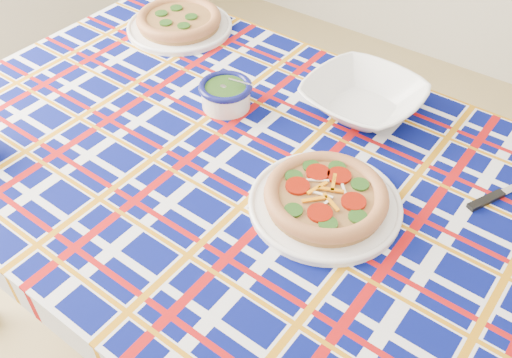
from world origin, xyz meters
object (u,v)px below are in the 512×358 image
Objects in this scene: dining_table at (250,190)px; serving_bowl at (363,98)px; main_focaccia_plate at (326,196)px; pesto_bowl at (226,93)px.

serving_bowl is (0.10, 0.33, 0.11)m from dining_table.
dining_table is 0.23m from main_focaccia_plate.
dining_table is at bearing -38.16° from pesto_bowl.
serving_bowl is at bearing 73.79° from dining_table.
pesto_bowl is 0.47× the size of serving_bowl.
pesto_bowl is (-0.18, 0.14, 0.12)m from dining_table.
serving_bowl is (0.28, 0.18, -0.00)m from pesto_bowl.
dining_table is 0.36m from serving_bowl.
main_focaccia_plate is at bearing -22.08° from pesto_bowl.
serving_bowl reaches higher than main_focaccia_plate.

